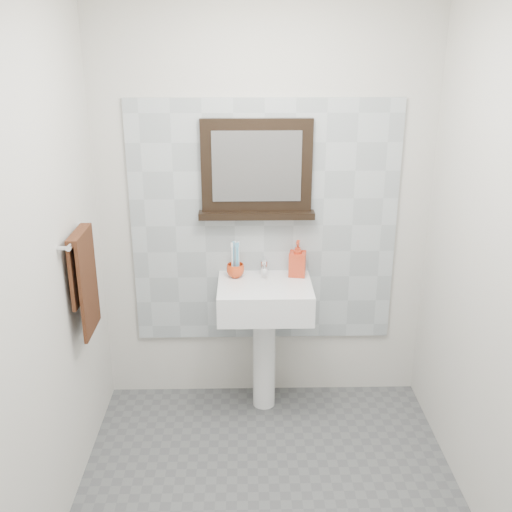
{
  "coord_description": "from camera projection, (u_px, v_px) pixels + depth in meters",
  "views": [
    {
      "loc": [
        -0.12,
        -2.37,
        2.22
      ],
      "look_at": [
        -0.06,
        0.55,
        1.15
      ],
      "focal_mm": 42.0,
      "sensor_mm": 36.0,
      "label": 1
    }
  ],
  "objects": [
    {
      "name": "back_wall",
      "position": [
        264.0,
        209.0,
        3.59
      ],
      "size": [
        2.0,
        0.01,
        2.5
      ],
      "primitive_type": "cube",
      "color": "beige",
      "rests_on": "ground"
    },
    {
      "name": "toothbrushes",
      "position": [
        236.0,
        258.0,
        3.56
      ],
      "size": [
        0.05,
        0.04,
        0.21
      ],
      "color": "white",
      "rests_on": "toothbrush_cup"
    },
    {
      "name": "splashback",
      "position": [
        264.0,
        225.0,
        3.61
      ],
      "size": [
        1.6,
        0.02,
        1.5
      ],
      "primitive_type": "cube",
      "color": "#A4ADB2",
      "rests_on": "back_wall"
    },
    {
      "name": "floor",
      "position": [
        270.0,
        509.0,
        2.99
      ],
      "size": [
        2.0,
        2.2,
        0.01
      ],
      "primitive_type": "cube",
      "color": "#535658",
      "rests_on": "ground"
    },
    {
      "name": "soap_dispenser",
      "position": [
        298.0,
        258.0,
        3.59
      ],
      "size": [
        0.11,
        0.12,
        0.22
      ],
      "primitive_type": "imported",
      "rotation": [
        0.0,
        0.0,
        -0.17
      ],
      "color": "red",
      "rests_on": "pedestal_sink"
    },
    {
      "name": "front_wall",
      "position": [
        293.0,
        442.0,
        1.53
      ],
      "size": [
        2.0,
        0.01,
        2.5
      ],
      "primitive_type": "cube",
      "color": "beige",
      "rests_on": "ground"
    },
    {
      "name": "towel_bar",
      "position": [
        78.0,
        235.0,
        2.98
      ],
      "size": [
        0.07,
        0.4,
        0.03
      ],
      "color": "silver",
      "rests_on": "left_wall"
    },
    {
      "name": "framed_mirror",
      "position": [
        257.0,
        171.0,
        3.47
      ],
      "size": [
        0.68,
        0.11,
        0.58
      ],
      "color": "black",
      "rests_on": "back_wall"
    },
    {
      "name": "hand_towel",
      "position": [
        84.0,
        275.0,
        3.05
      ],
      "size": [
        0.06,
        0.3,
        0.55
      ],
      "color": "#351B0E",
      "rests_on": "towel_bar"
    },
    {
      "name": "pedestal_sink",
      "position": [
        265.0,
        312.0,
        3.58
      ],
      "size": [
        0.55,
        0.44,
        0.96
      ],
      "color": "white",
      "rests_on": "ground"
    },
    {
      "name": "toothbrush_cup",
      "position": [
        235.0,
        270.0,
        3.59
      ],
      "size": [
        0.12,
        0.12,
        0.08
      ],
      "primitive_type": "imported",
      "rotation": [
        0.0,
        0.0,
        -0.18
      ],
      "color": "#D04118",
      "rests_on": "pedestal_sink"
    },
    {
      "name": "right_wall",
      "position": [
        504.0,
        277.0,
        2.58
      ],
      "size": [
        0.01,
        2.2,
        2.5
      ],
      "primitive_type": "cube",
      "color": "beige",
      "rests_on": "ground"
    },
    {
      "name": "left_wall",
      "position": [
        38.0,
        280.0,
        2.54
      ],
      "size": [
        0.01,
        2.2,
        2.5
      ],
      "primitive_type": "cube",
      "color": "beige",
      "rests_on": "ground"
    }
  ]
}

